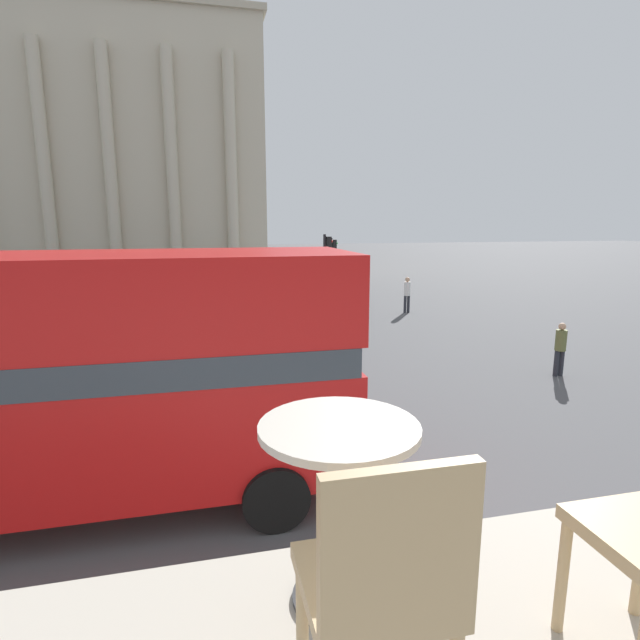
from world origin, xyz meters
The scene contains 11 objects.
double_decker_bus centered at (-2.16, 5.96, 2.29)m, with size 10.03×2.71×4.10m.
cafe_dining_table centered at (1.00, -0.35, 3.64)m, with size 0.60×0.60×0.73m.
cafe_chair_0 centered at (0.96, -0.92, 3.62)m, with size 0.40×0.40×0.91m.
plaza_building_left centered at (-7.99, 47.18, 10.36)m, with size 28.42×16.74×20.73m.
traffic_light_near centered at (0.81, 11.32, 2.31)m, with size 0.42×0.24×3.52m.
traffic_light_mid centered at (5.75, 18.84, 2.62)m, with size 0.42×0.24×4.03m.
traffic_light_far centered at (7.71, 25.15, 2.41)m, with size 0.42×0.24×3.67m.
pedestrian_yellow centered at (1.54, 15.59, 0.96)m, with size 0.32×0.32×1.67m.
pedestrian_blue centered at (-2.36, 32.97, 0.98)m, with size 0.32×0.32×1.70m.
pedestrian_white centered at (10.59, 21.28, 1.06)m, with size 0.32×0.32×1.82m.
pedestrian_olive centered at (10.84, 10.36, 0.93)m, with size 0.32×0.32×1.63m.
Camera 1 is at (0.54, -2.01, 4.57)m, focal length 28.00 mm.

